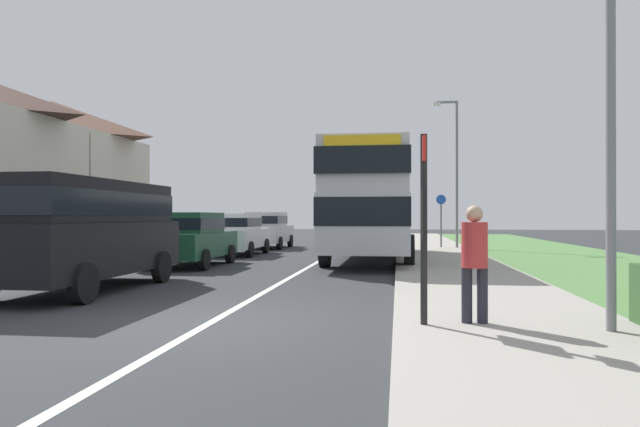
{
  "coord_description": "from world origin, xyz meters",
  "views": [
    {
      "loc": [
        2.67,
        -7.86,
        1.53
      ],
      "look_at": [
        0.7,
        6.56,
        1.6
      ],
      "focal_mm": 32.12,
      "sensor_mm": 36.0,
      "label": 1
    }
  ],
  "objects_px": {
    "pedestrian_at_stop": "(475,258)",
    "parked_van_black": "(84,226)",
    "parked_car_silver": "(267,229)",
    "cycle_route_sign": "(441,219)",
    "bus_stop_sign": "(424,215)",
    "parked_car_dark_green": "(189,237)",
    "street_lamp_mid": "(454,164)",
    "double_decker_bus": "(371,199)",
    "parked_car_white": "(236,232)"
  },
  "relations": [
    {
      "from": "parked_car_dark_green",
      "to": "cycle_route_sign",
      "type": "xyz_separation_m",
      "value": [
        8.29,
        10.01,
        0.52
      ]
    },
    {
      "from": "pedestrian_at_stop",
      "to": "bus_stop_sign",
      "type": "bearing_deg",
      "value": -165.08
    },
    {
      "from": "cycle_route_sign",
      "to": "street_lamp_mid",
      "type": "height_order",
      "value": "street_lamp_mid"
    },
    {
      "from": "pedestrian_at_stop",
      "to": "bus_stop_sign",
      "type": "height_order",
      "value": "bus_stop_sign"
    },
    {
      "from": "bus_stop_sign",
      "to": "double_decker_bus",
      "type": "bearing_deg",
      "value": 95.89
    },
    {
      "from": "parked_car_silver",
      "to": "pedestrian_at_stop",
      "type": "relative_size",
      "value": 2.54
    },
    {
      "from": "parked_van_black",
      "to": "street_lamp_mid",
      "type": "distance_m",
      "value": 18.17
    },
    {
      "from": "street_lamp_mid",
      "to": "cycle_route_sign",
      "type": "bearing_deg",
      "value": 161.06
    },
    {
      "from": "pedestrian_at_stop",
      "to": "street_lamp_mid",
      "type": "height_order",
      "value": "street_lamp_mid"
    },
    {
      "from": "cycle_route_sign",
      "to": "bus_stop_sign",
      "type": "bearing_deg",
      "value": -94.84
    },
    {
      "from": "cycle_route_sign",
      "to": "street_lamp_mid",
      "type": "relative_size",
      "value": 0.37
    },
    {
      "from": "double_decker_bus",
      "to": "parked_car_silver",
      "type": "bearing_deg",
      "value": 126.89
    },
    {
      "from": "parked_car_silver",
      "to": "street_lamp_mid",
      "type": "height_order",
      "value": "street_lamp_mid"
    },
    {
      "from": "parked_car_silver",
      "to": "pedestrian_at_stop",
      "type": "xyz_separation_m",
      "value": [
        7.22,
        -19.08,
        0.04
      ]
    },
    {
      "from": "parked_van_black",
      "to": "parked_car_dark_green",
      "type": "height_order",
      "value": "parked_van_black"
    },
    {
      "from": "parked_car_silver",
      "to": "bus_stop_sign",
      "type": "height_order",
      "value": "bus_stop_sign"
    },
    {
      "from": "parked_car_white",
      "to": "cycle_route_sign",
      "type": "xyz_separation_m",
      "value": [
        8.29,
        4.88,
        0.53
      ]
    },
    {
      "from": "parked_car_white",
      "to": "street_lamp_mid",
      "type": "relative_size",
      "value": 0.61
    },
    {
      "from": "parked_car_dark_green",
      "to": "parked_car_silver",
      "type": "bearing_deg",
      "value": 89.36
    },
    {
      "from": "double_decker_bus",
      "to": "bus_stop_sign",
      "type": "distance_m",
      "value": 12.29
    },
    {
      "from": "parked_car_dark_green",
      "to": "parked_car_white",
      "type": "bearing_deg",
      "value": 90.01
    },
    {
      "from": "parked_car_dark_green",
      "to": "parked_car_white",
      "type": "xyz_separation_m",
      "value": [
        -0.0,
        5.14,
        -0.01
      ]
    },
    {
      "from": "parked_car_dark_green",
      "to": "bus_stop_sign",
      "type": "distance_m",
      "value": 11.36
    },
    {
      "from": "parked_car_silver",
      "to": "street_lamp_mid",
      "type": "distance_m",
      "value": 9.26
    },
    {
      "from": "street_lamp_mid",
      "to": "parked_car_dark_green",
      "type": "bearing_deg",
      "value": -132.1
    },
    {
      "from": "parked_van_black",
      "to": "bus_stop_sign",
      "type": "height_order",
      "value": "bus_stop_sign"
    },
    {
      "from": "parked_van_black",
      "to": "pedestrian_at_stop",
      "type": "xyz_separation_m",
      "value": [
        7.36,
        -3.18,
        -0.36
      ]
    },
    {
      "from": "cycle_route_sign",
      "to": "street_lamp_mid",
      "type": "xyz_separation_m",
      "value": [
        0.58,
        -0.2,
        2.5
      ]
    },
    {
      "from": "parked_van_black",
      "to": "cycle_route_sign",
      "type": "bearing_deg",
      "value": 62.27
    },
    {
      "from": "double_decker_bus",
      "to": "parked_car_silver",
      "type": "xyz_separation_m",
      "value": [
        -5.29,
        7.05,
        -1.2
      ]
    },
    {
      "from": "double_decker_bus",
      "to": "street_lamp_mid",
      "type": "xyz_separation_m",
      "value": [
        3.46,
        6.78,
        1.79
      ]
    },
    {
      "from": "bus_stop_sign",
      "to": "parked_car_dark_green",
      "type": "bearing_deg",
      "value": 125.99
    },
    {
      "from": "parked_car_dark_green",
      "to": "bus_stop_sign",
      "type": "height_order",
      "value": "bus_stop_sign"
    },
    {
      "from": "double_decker_bus",
      "to": "pedestrian_at_stop",
      "type": "bearing_deg",
      "value": -80.9
    },
    {
      "from": "street_lamp_mid",
      "to": "pedestrian_at_stop",
      "type": "bearing_deg",
      "value": -94.67
    },
    {
      "from": "pedestrian_at_stop",
      "to": "parked_van_black",
      "type": "bearing_deg",
      "value": 156.66
    },
    {
      "from": "parked_car_white",
      "to": "parked_car_silver",
      "type": "distance_m",
      "value": 4.95
    },
    {
      "from": "bus_stop_sign",
      "to": "cycle_route_sign",
      "type": "bearing_deg",
      "value": 85.16
    },
    {
      "from": "bus_stop_sign",
      "to": "cycle_route_sign",
      "type": "xyz_separation_m",
      "value": [
        1.62,
        19.19,
        -0.11
      ]
    },
    {
      "from": "bus_stop_sign",
      "to": "parked_car_silver",
      "type": "bearing_deg",
      "value": 108.78
    },
    {
      "from": "parked_car_white",
      "to": "street_lamp_mid",
      "type": "height_order",
      "value": "street_lamp_mid"
    },
    {
      "from": "double_decker_bus",
      "to": "bus_stop_sign",
      "type": "height_order",
      "value": "double_decker_bus"
    },
    {
      "from": "parked_car_silver",
      "to": "street_lamp_mid",
      "type": "bearing_deg",
      "value": -1.78
    },
    {
      "from": "cycle_route_sign",
      "to": "pedestrian_at_stop",
      "type": "bearing_deg",
      "value": -92.88
    },
    {
      "from": "parked_car_dark_green",
      "to": "street_lamp_mid",
      "type": "relative_size",
      "value": 0.6
    },
    {
      "from": "parked_van_black",
      "to": "cycle_route_sign",
      "type": "distance_m",
      "value": 17.88
    },
    {
      "from": "double_decker_bus",
      "to": "parked_car_dark_green",
      "type": "relative_size",
      "value": 2.46
    },
    {
      "from": "parked_car_dark_green",
      "to": "pedestrian_at_stop",
      "type": "height_order",
      "value": "pedestrian_at_stop"
    },
    {
      "from": "double_decker_bus",
      "to": "cycle_route_sign",
      "type": "height_order",
      "value": "double_decker_bus"
    },
    {
      "from": "double_decker_bus",
      "to": "parked_car_white",
      "type": "distance_m",
      "value": 5.93
    }
  ]
}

